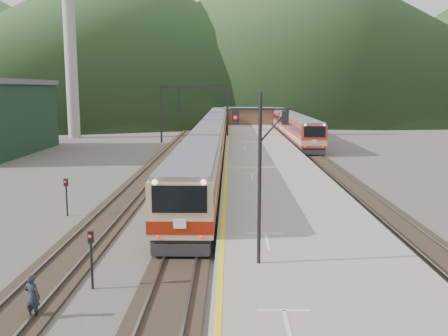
{
  "coord_description": "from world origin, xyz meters",
  "views": [
    {
      "loc": [
        2.19,
        -14.84,
        7.54
      ],
      "look_at": [
        1.75,
        19.87,
        2.0
      ],
      "focal_mm": 40.0,
      "sensor_mm": 36.0,
      "label": 1
    }
  ],
  "objects_px": {
    "second_train": "(285,122)",
    "signal_mast": "(260,161)",
    "worker": "(32,297)",
    "main_train": "(213,134)"
  },
  "relations": [
    {
      "from": "second_train",
      "to": "signal_mast",
      "type": "distance_m",
      "value": 66.92
    },
    {
      "from": "signal_mast",
      "to": "worker",
      "type": "relative_size",
      "value": 4.22
    },
    {
      "from": "signal_mast",
      "to": "worker",
      "type": "xyz_separation_m",
      "value": [
        -7.61,
        -2.64,
        -4.17
      ]
    },
    {
      "from": "main_train",
      "to": "worker",
      "type": "bearing_deg",
      "value": -95.43
    },
    {
      "from": "signal_mast",
      "to": "worker",
      "type": "bearing_deg",
      "value": -160.85
    },
    {
      "from": "second_train",
      "to": "main_train",
      "type": "bearing_deg",
      "value": -116.15
    },
    {
      "from": "second_train",
      "to": "worker",
      "type": "bearing_deg",
      "value": -102.93
    },
    {
      "from": "main_train",
      "to": "signal_mast",
      "type": "relative_size",
      "value": 12.51
    },
    {
      "from": "main_train",
      "to": "second_train",
      "type": "height_order",
      "value": "main_train"
    },
    {
      "from": "second_train",
      "to": "worker",
      "type": "xyz_separation_m",
      "value": [
        -15.83,
        -68.99,
        -1.22
      ]
    }
  ]
}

